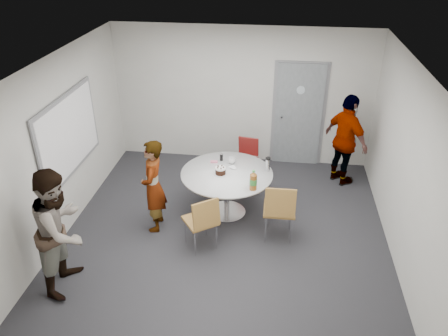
# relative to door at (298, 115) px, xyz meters

# --- Properties ---
(floor) EXTENTS (5.00, 5.00, 0.00)m
(floor) POSITION_rel_door_xyz_m (-1.10, -2.48, -1.03)
(floor) COLOR black
(floor) RESTS_ON ground
(ceiling) EXTENTS (5.00, 5.00, 0.00)m
(ceiling) POSITION_rel_door_xyz_m (-1.10, -2.48, 1.67)
(ceiling) COLOR silver
(ceiling) RESTS_ON wall_back
(wall_back) EXTENTS (5.00, 0.00, 5.00)m
(wall_back) POSITION_rel_door_xyz_m (-1.10, 0.02, 0.32)
(wall_back) COLOR beige
(wall_back) RESTS_ON floor
(wall_left) EXTENTS (0.00, 5.00, 5.00)m
(wall_left) POSITION_rel_door_xyz_m (-3.60, -2.48, 0.32)
(wall_left) COLOR beige
(wall_left) RESTS_ON floor
(wall_right) EXTENTS (0.00, 5.00, 5.00)m
(wall_right) POSITION_rel_door_xyz_m (1.40, -2.48, 0.32)
(wall_right) COLOR beige
(wall_right) RESTS_ON floor
(wall_front) EXTENTS (5.00, 0.00, 5.00)m
(wall_front) POSITION_rel_door_xyz_m (-1.10, -4.98, 0.32)
(wall_front) COLOR beige
(wall_front) RESTS_ON floor
(door) EXTENTS (1.02, 0.17, 2.12)m
(door) POSITION_rel_door_xyz_m (0.00, 0.00, 0.00)
(door) COLOR slate
(door) RESTS_ON wall_back
(whiteboard) EXTENTS (0.04, 1.90, 1.25)m
(whiteboard) POSITION_rel_door_xyz_m (-3.56, -2.28, 0.42)
(whiteboard) COLOR slate
(whiteboard) RESTS_ON wall_left
(table) EXTENTS (1.49, 1.49, 1.11)m
(table) POSITION_rel_door_xyz_m (-1.12, -1.99, -0.35)
(table) COLOR silver
(table) RESTS_ON floor
(chair_near_left) EXTENTS (0.62, 0.63, 0.91)m
(chair_near_left) POSITION_rel_door_xyz_m (-1.38, -2.96, -0.47)
(chair_near_left) COLOR brown
(chair_near_left) RESTS_ON floor
(chair_near_right) EXTENTS (0.48, 0.52, 0.99)m
(chair_near_right) POSITION_rel_door_xyz_m (-0.28, -2.60, -0.42)
(chair_near_right) COLOR brown
(chair_near_right) RESTS_ON floor
(chair_far) EXTENTS (0.45, 0.48, 0.83)m
(chair_far) POSITION_rel_door_xyz_m (-0.92, -0.81, -0.52)
(chair_far) COLOR maroon
(chair_far) RESTS_ON floor
(person_main) EXTENTS (0.42, 0.59, 1.52)m
(person_main) POSITION_rel_door_xyz_m (-2.22, -2.51, -0.27)
(person_main) COLOR #A5C6EA
(person_main) RESTS_ON floor
(person_left) EXTENTS (0.67, 0.85, 1.75)m
(person_left) POSITION_rel_door_xyz_m (-3.05, -3.86, -0.15)
(person_left) COLOR white
(person_left) RESTS_ON floor
(person_right) EXTENTS (0.94, 1.06, 1.72)m
(person_right) POSITION_rel_door_xyz_m (0.85, -0.69, -0.17)
(person_right) COLOR black
(person_right) RESTS_ON floor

